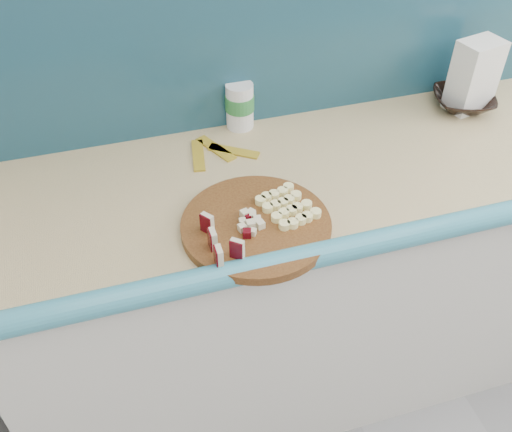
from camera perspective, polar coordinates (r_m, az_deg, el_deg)
name	(u,v)px	position (r m, az deg, el deg)	size (l,w,h in m)	color
kitchen_counter	(369,268)	(1.92, 11.21, -5.08)	(2.20, 0.63, 0.91)	silver
backsplash	(358,25)	(1.72, 10.16, 18.25)	(2.20, 0.02, 0.50)	teal
cutting_board	(256,226)	(1.34, 0.00, -0.99)	(0.36, 0.36, 0.02)	#44230E
apple_wedges	(219,242)	(1.25, -3.77, -2.59)	(0.07, 0.14, 0.05)	beige
apple_chunks	(248,223)	(1.32, -0.83, -0.73)	(0.05, 0.06, 0.02)	beige
banana_slices	(287,207)	(1.37, 3.08, 0.94)	(0.14, 0.15, 0.02)	#FFF49B
brown_bowl	(463,101)	(1.89, 20.02, 10.78)	(0.18, 0.18, 0.04)	black
flour_bag	(474,76)	(1.85, 20.98, 12.97)	(0.13, 0.09, 0.21)	white
canister	(240,105)	(1.66, -1.64, 11.05)	(0.08, 0.08, 0.14)	white
banana_peel	(216,152)	(1.59, -4.02, 6.44)	(0.19, 0.16, 0.01)	gold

